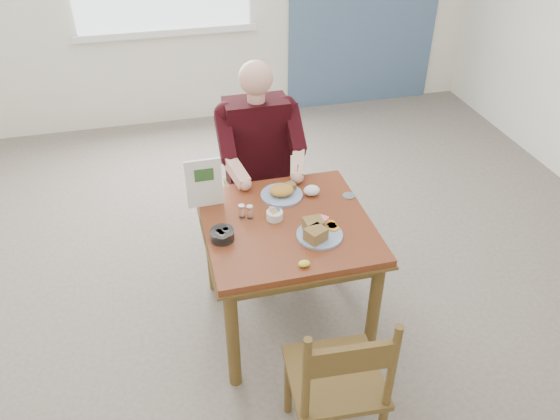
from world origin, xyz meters
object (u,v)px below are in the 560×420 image
object	(u,v)px
far_plate	(282,192)
chair_far	(258,187)
near_plate	(317,231)
diner	(259,151)
table	(287,238)
chair_near	(338,383)

from	to	relation	value
far_plate	chair_far	bearing A→B (deg)	94.01
near_plate	far_plate	distance (m)	0.42
chair_far	diner	bearing A→B (deg)	-89.99
table	chair_far	world-z (taller)	chair_far
chair_far	table	bearing A→B (deg)	-90.00
near_plate	chair_far	bearing A→B (deg)	97.28
chair_far	diner	world-z (taller)	diner
diner	far_plate	bearing A→B (deg)	-85.19
chair_near	far_plate	bearing A→B (deg)	88.42
table	far_plate	world-z (taller)	far_plate
diner	near_plate	size ratio (longest dim) A/B	4.46
table	chair_far	size ratio (longest dim) A/B	0.97
near_plate	far_plate	world-z (taller)	near_plate
diner	near_plate	bearing A→B (deg)	-81.98
chair_near	near_plate	bearing A→B (deg)	80.84
table	near_plate	world-z (taller)	near_plate
table	chair_near	world-z (taller)	chair_near
table	diner	bearing A→B (deg)	90.00
chair_far	near_plate	distance (m)	1.01
table	chair_near	bearing A→B (deg)	-89.56
chair_near	near_plate	size ratio (longest dim) A/B	3.06
chair_far	diner	distance (m)	0.34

